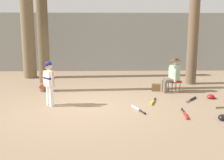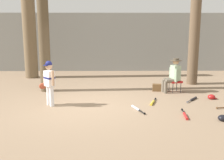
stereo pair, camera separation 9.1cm
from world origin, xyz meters
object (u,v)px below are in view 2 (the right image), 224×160
object	(u,v)px
tree_near_player	(43,21)
bat_red_barrel	(185,115)
tree_behind_spectator	(195,23)
bat_black_composite	(193,99)
young_ballplayer	(49,80)
bat_yellow_trainer	(153,102)
bat_aluminum_silver	(137,109)
seated_spectator	(173,74)
batting_helmet_black	(223,118)
batting_helmet_red	(212,97)
tree_far_left	(28,11)
handbag_beside_stool	(157,88)
folding_stool	(175,82)

from	to	relation	value
tree_near_player	bat_red_barrel	size ratio (longest dim) A/B	6.90
tree_behind_spectator	bat_black_composite	bearing A→B (deg)	-106.79
young_ballplayer	bat_yellow_trainer	distance (m)	3.12
bat_red_barrel	bat_aluminum_silver	xyz separation A→B (m)	(-1.17, 0.58, 0.00)
seated_spectator	batting_helmet_black	size ratio (longest dim) A/B	4.33
bat_black_composite	batting_helmet_red	bearing A→B (deg)	10.81
tree_near_player	tree_far_left	world-z (taller)	tree_far_left
handbag_beside_stool	batting_helmet_red	size ratio (longest dim) A/B	1.22
bat_red_barrel	bat_aluminum_silver	size ratio (longest dim) A/B	1.09
handbag_beside_stool	folding_stool	bearing A→B (deg)	-12.94
tree_far_left	bat_aluminum_silver	bearing A→B (deg)	-49.83
folding_stool	batting_helmet_red	distance (m)	1.39
seated_spectator	tree_near_player	bearing A→B (deg)	176.71
seated_spectator	handbag_beside_stool	bearing A→B (deg)	162.45
bat_red_barrel	tree_behind_spectator	bearing A→B (deg)	70.36
tree_near_player	bat_black_composite	distance (m)	5.63
handbag_beside_stool	bat_black_composite	xyz separation A→B (m)	(0.89, -1.26, -0.10)
bat_black_composite	folding_stool	bearing A→B (deg)	104.41
bat_red_barrel	bat_aluminum_silver	bearing A→B (deg)	153.68
seated_spectator	tree_far_left	distance (m)	7.01
folding_stool	handbag_beside_stool	world-z (taller)	folding_stool
bat_black_composite	bat_aluminum_silver	size ratio (longest dim) A/B	0.82
folding_stool	handbag_beside_stool	bearing A→B (deg)	167.06
tree_far_left	batting_helmet_black	bearing A→B (deg)	-43.80
folding_stool	bat_black_composite	xyz separation A→B (m)	(0.29, -1.12, -0.33)
seated_spectator	bat_black_composite	size ratio (longest dim) A/B	2.04
young_ballplayer	handbag_beside_stool	size ratio (longest dim) A/B	3.84
tree_far_left	batting_helmet_red	distance (m)	8.49
bat_yellow_trainer	tree_far_left	bearing A→B (deg)	137.41
young_ballplayer	batting_helmet_black	bearing A→B (deg)	-17.11
handbag_beside_stool	bat_red_barrel	bearing A→B (deg)	-86.29
folding_stool	batting_helmet_red	size ratio (longest dim) A/B	1.71
seated_spectator	bat_red_barrel	bearing A→B (deg)	-96.78
batting_helmet_red	tree_behind_spectator	bearing A→B (deg)	86.74
tree_far_left	batting_helmet_red	bearing A→B (deg)	-30.52
tree_behind_spectator	bat_yellow_trainer	bearing A→B (deg)	-125.68
tree_near_player	handbag_beside_stool	xyz separation A→B (m)	(4.01, -0.10, -2.33)
batting_helmet_red	batting_helmet_black	world-z (taller)	batting_helmet_red
seated_spectator	handbag_beside_stool	world-z (taller)	seated_spectator
bat_yellow_trainer	tree_near_player	bearing A→B (deg)	154.46
tree_far_left	bat_aluminum_silver	distance (m)	7.38
tree_far_left	batting_helmet_red	world-z (taller)	tree_far_left
tree_far_left	bat_red_barrel	distance (m)	8.50
bat_yellow_trainer	batting_helmet_black	size ratio (longest dim) A/B	2.60
tree_far_left	bat_black_composite	world-z (taller)	tree_far_left
batting_helmet_red	bat_yellow_trainer	bearing A→B (deg)	-166.43
tree_behind_spectator	handbag_beside_stool	world-z (taller)	tree_behind_spectator
tree_near_player	young_ballplayer	bearing A→B (deg)	-73.83
tree_behind_spectator	young_ballplayer	world-z (taller)	tree_behind_spectator
handbag_beside_stool	bat_yellow_trainer	bearing A→B (deg)	-104.93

